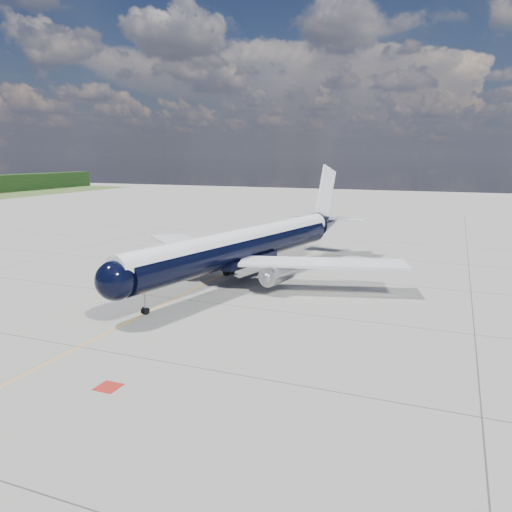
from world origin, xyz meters
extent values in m
plane|color=gray|center=(0.00, 30.00, 0.00)|extent=(320.00, 320.00, 0.00)
cube|color=#FEAD0D|center=(0.00, 25.00, 0.00)|extent=(0.16, 160.00, 0.01)
cube|color=maroon|center=(6.80, -10.00, 0.00)|extent=(1.60, 1.60, 0.01)
cylinder|color=black|center=(3.65, 20.02, 4.12)|extent=(11.75, 37.20, 3.73)
sphere|color=black|center=(-0.62, 0.87, 4.12)|extent=(4.45, 4.45, 3.73)
cone|color=black|center=(8.66, 42.53, 4.71)|extent=(5.13, 7.51, 3.73)
cylinder|color=white|center=(3.65, 20.02, 5.05)|extent=(11.38, 38.93, 2.91)
cube|color=black|center=(-0.67, 0.68, 4.66)|extent=(2.55, 1.66, 0.54)
cube|color=white|center=(-6.09, 23.70, 3.24)|extent=(17.50, 15.98, 0.31)
cube|color=white|center=(14.02, 19.22, 3.24)|extent=(19.46, 9.74, 0.31)
cube|color=black|center=(3.65, 20.02, 2.75)|extent=(6.16, 10.47, 0.98)
cylinder|color=#AEAEB5|center=(-3.01, 19.49, 2.11)|extent=(3.13, 4.88, 2.20)
cylinder|color=#AEAEB5|center=(9.44, 16.72, 2.11)|extent=(3.13, 4.88, 2.20)
sphere|color=gray|center=(-3.45, 17.48, 2.11)|extent=(1.29, 1.29, 1.08)
sphere|color=gray|center=(8.99, 14.71, 2.11)|extent=(1.29, 1.29, 1.08)
cube|color=white|center=(-2.96, 19.69, 2.85)|extent=(0.89, 3.11, 1.08)
cube|color=white|center=(9.49, 16.91, 2.85)|extent=(0.89, 3.11, 1.08)
cube|color=white|center=(8.55, 42.05, 9.71)|extent=(1.66, 6.14, 8.36)
cube|color=white|center=(8.66, 42.53, 5.49)|extent=(13.13, 5.84, 0.22)
cylinder|color=gray|center=(0.12, 4.22, 1.23)|extent=(0.21, 0.21, 2.06)
cylinder|color=black|center=(-0.07, 4.27, 0.34)|extent=(0.32, 0.71, 0.69)
cylinder|color=black|center=(0.32, 4.18, 0.34)|extent=(0.32, 0.71, 0.69)
cylinder|color=gray|center=(0.90, 22.14, 1.32)|extent=(0.30, 0.30, 1.86)
cylinder|color=gray|center=(7.03, 20.78, 1.32)|extent=(0.30, 0.30, 1.86)
cylinder|color=black|center=(0.78, 21.62, 0.54)|extent=(0.67, 1.15, 1.08)
cylinder|color=black|center=(1.02, 22.67, 0.54)|extent=(0.67, 1.15, 1.08)
cylinder|color=black|center=(6.91, 20.25, 0.54)|extent=(0.67, 1.15, 1.08)
cylinder|color=black|center=(7.15, 21.30, 0.54)|extent=(0.67, 1.15, 1.08)
camera|label=1|loc=(27.58, -35.20, 15.34)|focal=35.00mm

